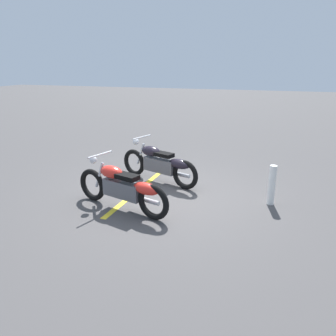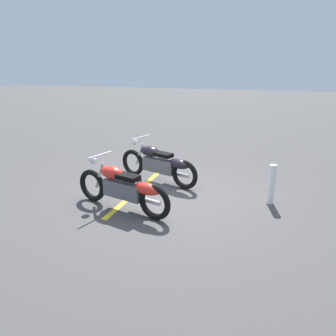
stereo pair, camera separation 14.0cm
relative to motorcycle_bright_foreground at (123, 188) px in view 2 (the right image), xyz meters
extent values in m
plane|color=#474444|center=(0.53, 0.85, -0.46)|extent=(60.00, 60.00, 0.00)
torus|color=black|center=(-0.81, 0.23, -0.13)|extent=(0.67, 0.29, 0.67)
torus|color=black|center=(0.69, -0.21, -0.13)|extent=(0.67, 0.29, 0.67)
cube|color=#59595E|center=(-0.01, 0.00, -0.04)|extent=(0.87, 0.45, 0.32)
ellipsoid|color=red|center=(-0.27, 0.07, 0.26)|extent=(0.58, 0.41, 0.24)
ellipsoid|color=red|center=(0.54, -0.16, 0.10)|extent=(0.60, 0.39, 0.22)
cube|color=black|center=(0.12, -0.04, 0.24)|extent=(0.49, 0.35, 0.09)
cylinder|color=silver|center=(-0.58, 0.17, 0.13)|extent=(0.27, 0.13, 0.56)
cylinder|color=silver|center=(-0.54, 0.15, 0.56)|extent=(0.21, 0.61, 0.04)
sphere|color=silver|center=(-0.73, 0.21, 0.42)|extent=(0.15, 0.15, 0.15)
cylinder|color=silver|center=(0.41, 0.02, -0.20)|extent=(0.70, 0.28, 0.09)
torus|color=black|center=(-0.64, 1.96, -0.13)|extent=(0.67, 0.33, 0.67)
torus|color=black|center=(0.83, 1.43, -0.13)|extent=(0.67, 0.33, 0.67)
cube|color=#59595E|center=(0.15, 1.68, -0.04)|extent=(0.86, 0.49, 0.32)
ellipsoid|color=black|center=(-0.11, 1.77, 0.26)|extent=(0.58, 0.44, 0.24)
ellipsoid|color=black|center=(0.68, 1.48, 0.10)|extent=(0.61, 0.42, 0.22)
cube|color=black|center=(0.27, 1.63, 0.24)|extent=(0.50, 0.37, 0.09)
cylinder|color=silver|center=(-0.42, 1.88, 0.13)|extent=(0.27, 0.14, 0.56)
cylinder|color=silver|center=(-0.37, 1.86, 0.56)|extent=(0.24, 0.60, 0.04)
sphere|color=silver|center=(-0.56, 1.93, 0.42)|extent=(0.15, 0.15, 0.15)
cylinder|color=silver|center=(0.57, 1.67, -0.20)|extent=(0.69, 0.32, 0.09)
cylinder|color=white|center=(2.69, 1.16, -0.06)|extent=(0.14, 0.14, 0.81)
cube|color=yellow|center=(-0.13, 1.10, -0.46)|extent=(0.23, 3.20, 0.01)
camera|label=1|loc=(2.64, -5.28, 2.25)|focal=35.22mm
camera|label=2|loc=(2.51, -5.32, 2.25)|focal=35.22mm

